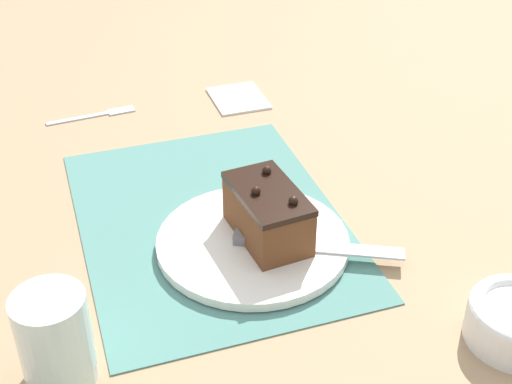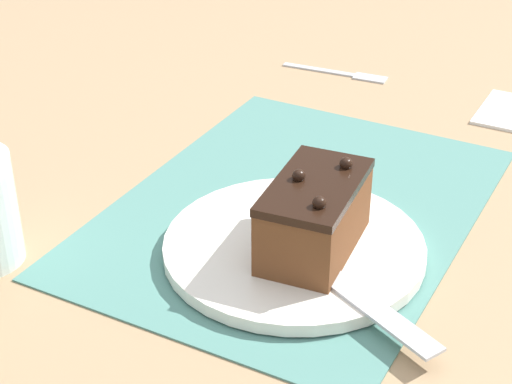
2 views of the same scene
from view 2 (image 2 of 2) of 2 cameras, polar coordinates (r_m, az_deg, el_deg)
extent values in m
plane|color=#9E7F5B|center=(0.88, 2.56, -1.23)|extent=(3.00, 3.00, 0.00)
cube|color=slate|center=(0.87, 2.57, -1.11)|extent=(0.46, 0.34, 0.00)
cylinder|color=white|center=(0.80, 2.55, -3.71)|extent=(0.24, 0.24, 0.01)
cube|color=brown|center=(0.77, 3.90, -1.86)|extent=(0.13, 0.08, 0.06)
cube|color=black|center=(0.76, 3.99, 0.37)|extent=(0.13, 0.08, 0.01)
sphere|color=black|center=(0.78, 6.02, 1.90)|extent=(0.01, 0.01, 0.01)
sphere|color=black|center=(0.76, 2.87, 1.10)|extent=(0.01, 0.01, 0.01)
sphere|color=black|center=(0.72, 4.24, -0.73)|extent=(0.01, 0.01, 0.01)
cube|color=slate|center=(0.78, 2.61, -3.49)|extent=(0.05, 0.07, 0.01)
cube|color=#B7BABF|center=(0.72, 7.81, -7.65)|extent=(0.08, 0.14, 0.00)
cube|color=#B7BABF|center=(1.21, 4.21, 8.19)|extent=(0.02, 0.11, 0.01)
cube|color=#B7BABF|center=(1.19, 7.63, 7.59)|extent=(0.03, 0.05, 0.01)
camera|label=1|loc=(0.52, -79.41, 19.92)|focal=50.00mm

